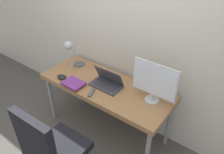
# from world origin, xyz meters

# --- Properties ---
(ground_plane) EXTENTS (12.00, 12.00, 0.00)m
(ground_plane) POSITION_xyz_m (0.00, 0.00, 0.00)
(ground_plane) COLOR #514C47
(wall_back) EXTENTS (8.00, 0.05, 2.60)m
(wall_back) POSITION_xyz_m (0.00, 0.72, 1.30)
(wall_back) COLOR beige
(wall_back) RESTS_ON ground_plane
(desk) EXTENTS (1.65, 0.66, 0.77)m
(desk) POSITION_xyz_m (0.00, 0.33, 0.70)
(desk) COLOR #996B42
(desk) RESTS_ON ground_plane
(laptop) EXTENTS (0.38, 0.22, 0.22)m
(laptop) POSITION_xyz_m (0.02, 0.33, 0.81)
(laptop) COLOR #38383D
(laptop) RESTS_ON desk
(monitor) EXTENTS (0.51, 0.16, 0.46)m
(monitor) POSITION_xyz_m (0.59, 0.41, 1.02)
(monitor) COLOR #B7B7BC
(monitor) RESTS_ON desk
(desk_lamp) EXTENTS (0.15, 0.29, 0.41)m
(desk_lamp) POSITION_xyz_m (-0.58, 0.36, 1.05)
(desk_lamp) COLOR #4C4C51
(desk_lamp) RESTS_ON desk
(office_chair) EXTENTS (0.55, 0.57, 1.07)m
(office_chair) POSITION_xyz_m (0.05, -0.60, 0.57)
(office_chair) COLOR black
(office_chair) RESTS_ON ground_plane
(book_stack) EXTENTS (0.26, 0.20, 0.04)m
(book_stack) POSITION_xyz_m (-0.31, 0.10, 0.79)
(book_stack) COLOR #286B47
(book_stack) RESTS_ON desk
(tv_remote) EXTENTS (0.09, 0.16, 0.02)m
(tv_remote) POSITION_xyz_m (-0.03, 0.10, 0.78)
(tv_remote) COLOR #4C4C51
(tv_remote) RESTS_ON desk
(game_controller) EXTENTS (0.13, 0.10, 0.04)m
(game_controller) POSITION_xyz_m (-0.53, 0.11, 0.79)
(game_controller) COLOR black
(game_controller) RESTS_ON desk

